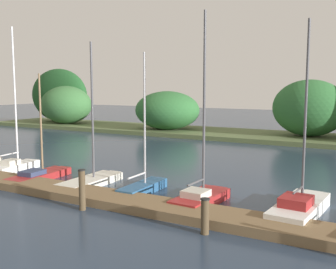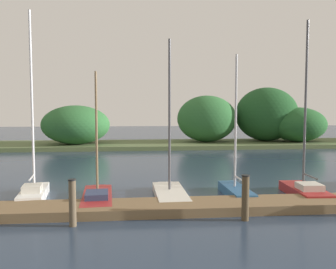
% 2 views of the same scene
% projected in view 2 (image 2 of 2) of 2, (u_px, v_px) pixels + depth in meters
% --- Properties ---
extents(dock_pier, '(30.35, 1.80, 0.35)m').
position_uv_depth(dock_pier, '(298.00, 204.00, 13.72)').
color(dock_pier, brown).
rests_on(dock_pier, ground).
extents(far_shore, '(71.40, 8.00, 7.15)m').
position_uv_depth(far_shore, '(221.00, 120.00, 37.44)').
color(far_shore, '#56663D').
rests_on(far_shore, ground).
extents(sailboat_1, '(1.40, 3.33, 8.14)m').
position_uv_depth(sailboat_1, '(34.00, 189.00, 15.06)').
color(sailboat_1, white).
rests_on(sailboat_1, ground).
extents(sailboat_2, '(1.47, 4.09, 5.50)m').
position_uv_depth(sailboat_2, '(97.00, 196.00, 14.53)').
color(sailboat_2, maroon).
rests_on(sailboat_2, ground).
extents(sailboat_3, '(1.36, 3.99, 6.97)m').
position_uv_depth(sailboat_3, '(170.00, 191.00, 15.30)').
color(sailboat_3, silver).
rests_on(sailboat_3, ground).
extents(sailboat_4, '(0.94, 3.27, 6.36)m').
position_uv_depth(sailboat_4, '(235.00, 188.00, 15.65)').
color(sailboat_4, '#285684').
rests_on(sailboat_4, ground).
extents(sailboat_5, '(1.44, 3.49, 7.85)m').
position_uv_depth(sailboat_5, '(305.00, 188.00, 15.54)').
color(sailboat_5, maroon).
rests_on(sailboat_5, ground).
extents(mooring_piling_1, '(0.27, 0.27, 1.60)m').
position_uv_depth(mooring_piling_1, '(73.00, 203.00, 11.52)').
color(mooring_piling_1, brown).
rests_on(mooring_piling_1, ground).
extents(mooring_piling_2, '(0.30, 0.30, 1.62)m').
position_uv_depth(mooring_piling_2, '(245.00, 198.00, 12.13)').
color(mooring_piling_2, '#4C3D28').
rests_on(mooring_piling_2, ground).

